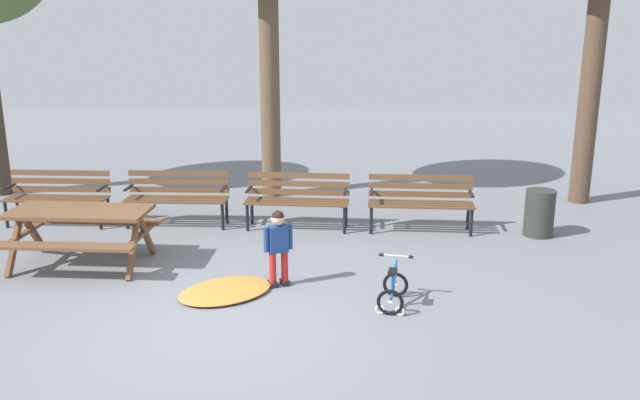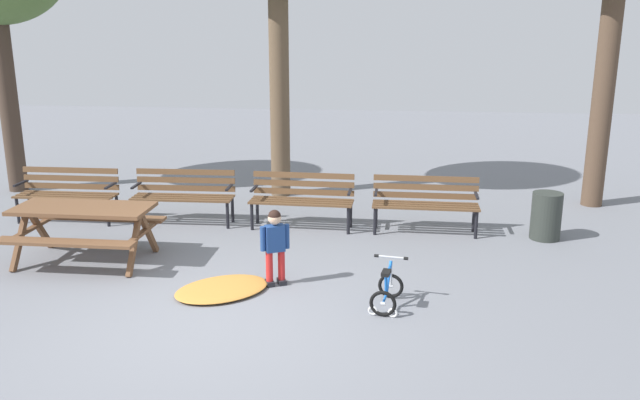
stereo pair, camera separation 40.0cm
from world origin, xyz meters
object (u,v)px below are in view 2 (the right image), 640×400
object	(u,v)px
park_bench_right	(302,196)
kids_bicycle	(387,290)
picnic_table	(84,219)
park_bench_far_left	(68,190)
park_bench_left	(184,192)
park_bench_far_right	(425,200)
child_standing	(275,242)
trash_bin	(546,216)

from	to	relation	value
park_bench_right	kids_bicycle	xyz separation A→B (m)	(1.37, -2.89, -0.31)
kids_bicycle	park_bench_right	bearing A→B (deg)	115.35
picnic_table	park_bench_far_left	bearing A→B (deg)	122.31
park_bench_left	park_bench_far_right	size ratio (longest dim) A/B	1.00
picnic_table	child_standing	xyz separation A→B (m)	(2.67, -0.52, -0.04)
park_bench_left	child_standing	distance (m)	3.07
park_bench_far_right	child_standing	bearing A→B (deg)	-128.76
park_bench_far_left	child_standing	world-z (taller)	child_standing
park_bench_far_left	picnic_table	bearing A→B (deg)	-57.69
park_bench_left	park_bench_far_left	bearing A→B (deg)	-177.41
picnic_table	child_standing	distance (m)	2.72
park_bench_right	kids_bicycle	world-z (taller)	park_bench_right
picnic_table	trash_bin	distance (m)	6.56
picnic_table	kids_bicycle	distance (m)	4.18
trash_bin	child_standing	bearing A→B (deg)	-148.83
picnic_table	kids_bicycle	xyz separation A→B (m)	(4.04, -1.03, -0.39)
park_bench_far_left	park_bench_far_right	xyz separation A→B (m)	(5.70, 0.05, 0.00)
picnic_table	park_bench_far_right	size ratio (longest dim) A/B	1.12
trash_bin	kids_bicycle	bearing A→B (deg)	-130.14
park_bench_left	child_standing	xyz separation A→B (m)	(1.91, -2.40, 0.04)
picnic_table	child_standing	world-z (taller)	child_standing
park_bench_left	trash_bin	bearing A→B (deg)	-1.88
park_bench_left	trash_bin	size ratio (longest dim) A/B	2.29
trash_bin	picnic_table	bearing A→B (deg)	-165.01
park_bench_far_right	child_standing	distance (m)	3.03
park_bench_far_left	park_bench_far_right	world-z (taller)	same
picnic_table	park_bench_right	xyz separation A→B (m)	(2.67, 1.86, -0.08)
picnic_table	park_bench_far_right	distance (m)	4.93
park_bench_right	child_standing	bearing A→B (deg)	-89.93
kids_bicycle	trash_bin	distance (m)	3.57
child_standing	trash_bin	bearing A→B (deg)	31.17
park_bench_far_right	park_bench_far_left	bearing A→B (deg)	-179.52
picnic_table	park_bench_far_right	world-z (taller)	park_bench_far_right
park_bench_right	kids_bicycle	size ratio (longest dim) A/B	2.69
park_bench_far_left	child_standing	size ratio (longest dim) A/B	1.68
park_bench_far_right	trash_bin	distance (m)	1.78
park_bench_right	park_bench_left	bearing A→B (deg)	179.35
trash_bin	park_bench_far_left	bearing A→B (deg)	179.26
park_bench_left	child_standing	bearing A→B (deg)	-51.50
trash_bin	park_bench_far_right	bearing A→B (deg)	175.32
park_bench_far_left	park_bench_left	world-z (taller)	same
kids_bicycle	trash_bin	xyz separation A→B (m)	(2.30, 2.73, 0.15)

